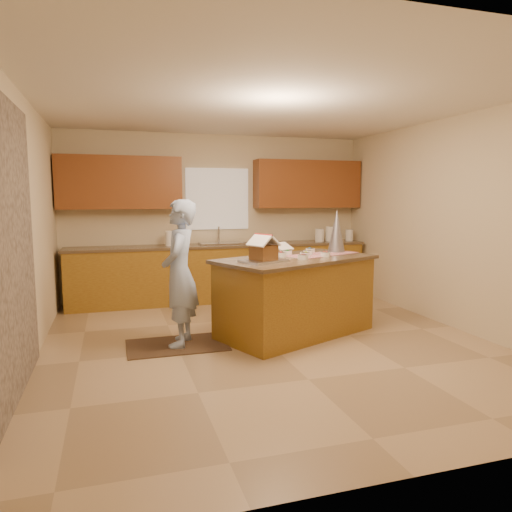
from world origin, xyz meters
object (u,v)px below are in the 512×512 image
boy (180,273)px  gingerbread_house (264,250)px  island_base (296,298)px  tinsel_tree (337,231)px

boy → gingerbread_house: boy is taller
island_base → boy: 1.46m
boy → tinsel_tree: bearing=119.0°
gingerbread_house → boy: bearing=165.7°
gingerbread_house → island_base: bearing=28.5°
island_base → gingerbread_house: size_ratio=4.93×
island_base → gingerbread_house: 0.85m
tinsel_tree → gingerbread_house: size_ratio=1.50×
tinsel_tree → island_base: bearing=-153.0°
tinsel_tree → boy: size_ratio=0.35×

